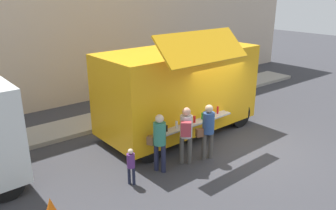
{
  "coord_description": "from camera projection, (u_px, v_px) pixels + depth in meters",
  "views": [
    {
      "loc": [
        -7.91,
        -6.24,
        4.87
      ],
      "look_at": [
        -1.52,
        1.81,
        1.3
      ],
      "focal_mm": 35.73,
      "sensor_mm": 36.0,
      "label": 1
    }
  ],
  "objects": [
    {
      "name": "food_truck_main",
      "position": [
        179.0,
        89.0,
        11.52
      ],
      "size": [
        5.63,
        3.39,
        3.73
      ],
      "rotation": [
        0.0,
        0.0,
        0.03
      ],
      "color": "#F7AA15",
      "rests_on": "ground"
    },
    {
      "name": "trash_bin",
      "position": [
        205.0,
        88.0,
        15.72
      ],
      "size": [
        0.6,
        0.6,
        0.95
      ],
      "primitive_type": "cylinder",
      "color": "#2C5B35",
      "rests_on": "ground"
    },
    {
      "name": "customer_front_ordering",
      "position": [
        208.0,
        127.0,
        9.82
      ],
      "size": [
        0.56,
        0.37,
        1.72
      ],
      "rotation": [
        0.0,
        0.0,
        1.25
      ],
      "color": "#4D4943",
      "rests_on": "ground"
    },
    {
      "name": "customer_mid_with_backpack",
      "position": [
        186.0,
        130.0,
        9.5
      ],
      "size": [
        0.53,
        0.55,
        1.74
      ],
      "rotation": [
        0.0,
        0.0,
        0.83
      ],
      "color": "#4D4B46",
      "rests_on": "ground"
    },
    {
      "name": "customer_rear_waiting",
      "position": [
        159.0,
        138.0,
        9.14
      ],
      "size": [
        0.4,
        0.55,
        1.71
      ],
      "rotation": [
        0.0,
        0.0,
        0.44
      ],
      "color": "#1E2139",
      "rests_on": "ground"
    },
    {
      "name": "building_behind",
      "position": [
        21.0,
        1.0,
        13.67
      ],
      "size": [
        32.0,
        2.4,
        8.8
      ],
      "primitive_type": "cube",
      "color": "beige",
      "rests_on": "ground"
    },
    {
      "name": "traffic_cone_orange",
      "position": [
        51.0,
        209.0,
        7.39
      ],
      "size": [
        0.36,
        0.36,
        0.55
      ],
      "primitive_type": "cone",
      "color": "orange",
      "rests_on": "ground"
    },
    {
      "name": "curb_strip",
      "position": [
        43.0,
        135.0,
        11.62
      ],
      "size": [
        28.0,
        1.6,
        0.15
      ],
      "primitive_type": "cube",
      "color": "#9E998E",
      "rests_on": "ground"
    },
    {
      "name": "child_near_queue",
      "position": [
        131.0,
        163.0,
        8.62
      ],
      "size": [
        0.21,
        0.21,
        1.03
      ],
      "rotation": [
        0.0,
        0.0,
        0.53
      ],
      "color": "#1D2136",
      "rests_on": "ground"
    },
    {
      "name": "ground_plane",
      "position": [
        239.0,
        148.0,
        10.85
      ],
      "size": [
        60.0,
        60.0,
        0.0
      ],
      "primitive_type": "plane",
      "color": "#38383D"
    }
  ]
}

